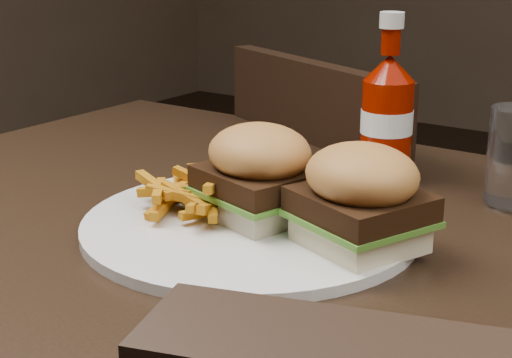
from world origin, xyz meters
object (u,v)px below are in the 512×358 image
Objects in this scene: plate at (250,225)px; chair_far at (398,314)px; ketchup_bottle at (386,131)px; dining_table at (320,269)px.

chair_far is at bearing 96.48° from plate.
ketchup_bottle is at bearing 131.70° from chair_far.
ketchup_bottle reaches higher than chair_far.
ketchup_bottle reaches higher than plate.
dining_table is at bearing 128.66° from chair_far.
ketchup_bottle is (0.04, 0.22, 0.06)m from plate.
dining_table is 3.64× the size of plate.
plate is at bearing 178.12° from dining_table.
plate is at bearing 119.67° from chair_far.
dining_table is at bearing -1.88° from plate.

